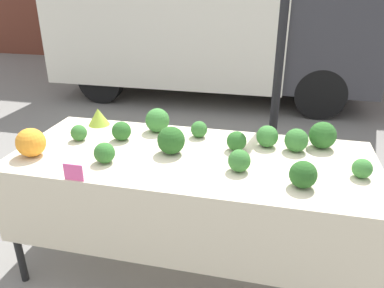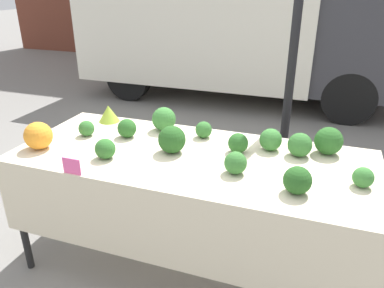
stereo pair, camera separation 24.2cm
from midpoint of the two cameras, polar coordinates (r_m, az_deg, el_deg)
name	(u,v)px [view 1 (the left image)]	position (r m, az deg, el deg)	size (l,w,h in m)	color
ground_plane	(192,263)	(2.96, -2.46, -17.77)	(40.00, 40.00, 0.00)	gray
tent_pole	(278,78)	(3.13, 10.77, 9.79)	(0.07, 0.07, 2.45)	black
parked_truck	(204,24)	(6.83, 0.75, 17.87)	(5.28, 2.29, 2.29)	silver
market_table	(189,174)	(2.43, -3.25, -4.59)	(2.36, 0.98, 0.91)	beige
orange_cauliflower	(31,142)	(2.67, -25.78, 0.15)	(0.19, 0.19, 0.19)	orange
romanesco_head	(98,117)	(3.06, -16.29, 3.97)	(0.17, 0.17, 0.13)	#93B238
broccoli_head_0	(171,141)	(2.45, -6.06, 0.45)	(0.18, 0.18, 0.18)	#23511E
broccoli_head_1	(323,135)	(2.64, 16.85, 1.24)	(0.18, 0.18, 0.18)	#285B23
broccoli_head_2	(104,153)	(2.42, -16.02, -1.38)	(0.13, 0.13, 0.13)	#2D6628
broccoli_head_3	(303,175)	(2.11, 13.47, -4.63)	(0.15, 0.15, 0.15)	#23511E
broccoli_head_4	(267,136)	(2.58, 8.79, 1.11)	(0.15, 0.15, 0.15)	#387533
broccoli_head_5	(199,129)	(2.71, -1.48, 2.20)	(0.12, 0.12, 0.12)	#336B2D
broccoli_head_6	(157,120)	(2.82, -7.75, 3.57)	(0.18, 0.18, 0.18)	#387533
broccoli_head_7	(237,141)	(2.50, 4.07, 0.38)	(0.13, 0.13, 0.13)	#285B23
broccoli_head_8	(362,168)	(2.32, 21.84, -3.56)	(0.12, 0.12, 0.12)	#387533
broccoli_head_9	(79,133)	(2.81, -19.25, 1.57)	(0.11, 0.11, 0.11)	#336B2D
broccoli_head_10	(121,131)	(2.73, -13.22, 1.89)	(0.14, 0.14, 0.14)	#285B23
broccoli_head_11	(296,140)	(2.54, 13.03, 0.52)	(0.16, 0.16, 0.16)	#336B2D
broccoli_head_12	(239,161)	(2.23, 4.16, -2.63)	(0.14, 0.14, 0.14)	#336B2D
price_sign	(73,172)	(2.27, -20.59, -4.15)	(0.12, 0.01, 0.10)	#F45B9E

